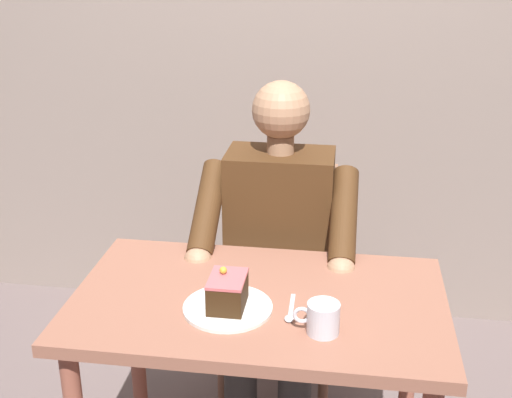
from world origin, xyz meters
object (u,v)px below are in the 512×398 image
Objects in this scene: dining_table at (258,331)px; dessert_spoon at (290,312)px; cake_slice at (227,292)px; coffee_cup at (323,317)px; seated_person at (276,260)px; chair at (281,275)px.

dessert_spoon is (-0.10, 0.07, 0.11)m from dining_table.
dining_table is at bearing -134.06° from cake_slice.
coffee_cup is (-0.25, 0.07, -0.01)m from cake_slice.
cake_slice reaches higher than dining_table.
dining_table is at bearing 90.00° from seated_person.
coffee_cup is (-0.18, 0.76, 0.30)m from chair.
coffee_cup is at bearing 103.52° from chair.
dessert_spoon is (0.09, -0.08, -0.04)m from coffee_cup.
dining_table is 0.63m from chair.
chair is 0.73m from dessert_spoon.
dessert_spoon is (-0.17, -0.00, -0.05)m from cake_slice.
cake_slice is 0.88× the size of dessert_spoon.
cake_slice is (0.07, 0.51, 0.16)m from seated_person.
cake_slice is at bearing -16.20° from coffee_cup.
coffee_cup is (-0.18, 0.15, 0.15)m from dining_table.
seated_person is at bearing -90.00° from dining_table.
chair is at bearing -82.02° from dessert_spoon.
coffee_cup reaches higher than dining_table.
seated_person reaches higher than dining_table.
dining_table is 8.20× the size of cake_slice.
chair is at bearing -90.00° from seated_person.
coffee_cup is at bearing 163.80° from cake_slice.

